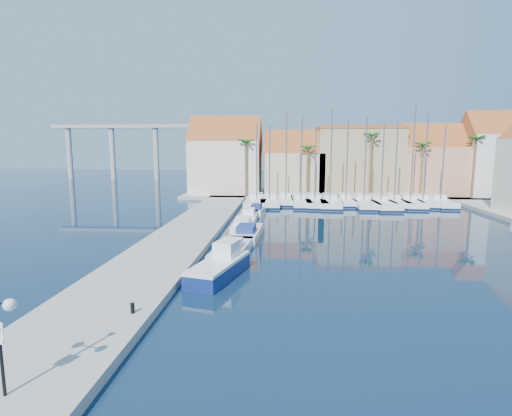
% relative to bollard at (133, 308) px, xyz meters
% --- Properties ---
extents(ground, '(260.00, 260.00, 0.00)m').
position_rel_bollard_xyz_m(ground, '(6.92, 5.28, -0.75)').
color(ground, '#081B31').
rests_on(ground, ground).
extents(quay_west, '(6.00, 77.00, 0.50)m').
position_rel_bollard_xyz_m(quay_west, '(-2.08, 18.78, -0.50)').
color(quay_west, gray).
rests_on(quay_west, ground).
extents(shore_north, '(54.00, 16.00, 0.50)m').
position_rel_bollard_xyz_m(shore_north, '(16.92, 53.28, -0.50)').
color(shore_north, gray).
rests_on(shore_north, ground).
extents(bollard, '(0.20, 0.20, 0.51)m').
position_rel_bollard_xyz_m(bollard, '(0.00, 0.00, 0.00)').
color(bollard, black).
rests_on(bollard, quay_west).
extents(fishing_boat, '(3.60, 6.51, 2.17)m').
position_rel_bollard_xyz_m(fishing_boat, '(3.11, 7.26, -0.04)').
color(fishing_boat, navy).
rests_on(fishing_boat, ground).
extents(motorboat_west_0, '(2.98, 7.26, 1.40)m').
position_rel_bollard_xyz_m(motorboat_west_0, '(3.19, 12.49, -0.25)').
color(motorboat_west_0, white).
rests_on(motorboat_west_0, ground).
extents(motorboat_west_1, '(2.62, 7.16, 1.40)m').
position_rel_bollard_xyz_m(motorboat_west_1, '(3.83, 18.56, -0.25)').
color(motorboat_west_1, white).
rests_on(motorboat_west_1, ground).
extents(motorboat_west_2, '(2.12, 6.43, 1.40)m').
position_rel_bollard_xyz_m(motorboat_west_2, '(3.07, 22.56, -0.25)').
color(motorboat_west_2, white).
rests_on(motorboat_west_2, ground).
extents(motorboat_west_3, '(1.89, 5.74, 1.40)m').
position_rel_bollard_xyz_m(motorboat_west_3, '(3.15, 28.49, -0.25)').
color(motorboat_west_3, white).
rests_on(motorboat_west_3, ground).
extents(motorboat_west_4, '(2.15, 5.39, 1.40)m').
position_rel_bollard_xyz_m(motorboat_west_4, '(3.81, 32.22, -0.25)').
color(motorboat_west_4, white).
rests_on(motorboat_west_4, ground).
extents(sailboat_0, '(3.15, 11.40, 11.88)m').
position_rel_bollard_xyz_m(sailboat_0, '(3.20, 40.84, -0.19)').
color(sailboat_0, white).
rests_on(sailboat_0, ground).
extents(sailboat_1, '(3.36, 10.51, 11.47)m').
position_rel_bollard_xyz_m(sailboat_1, '(5.02, 40.88, -0.19)').
color(sailboat_1, white).
rests_on(sailboat_1, ground).
extents(sailboat_2, '(2.41, 8.16, 13.44)m').
position_rel_bollard_xyz_m(sailboat_2, '(7.46, 42.29, -0.11)').
color(sailboat_2, white).
rests_on(sailboat_2, ground).
extents(sailboat_3, '(3.19, 10.40, 13.15)m').
position_rel_bollard_xyz_m(sailboat_3, '(9.65, 41.12, -0.17)').
color(sailboat_3, white).
rests_on(sailboat_3, ground).
extents(sailboat_4, '(3.40, 11.65, 11.14)m').
position_rel_bollard_xyz_m(sailboat_4, '(11.70, 41.41, -0.20)').
color(sailboat_4, white).
rests_on(sailboat_4, ground).
extents(sailboat_5, '(3.41, 11.17, 13.67)m').
position_rel_bollard_xyz_m(sailboat_5, '(13.88, 40.73, -0.17)').
color(sailboat_5, white).
rests_on(sailboat_5, ground).
extents(sailboat_6, '(2.83, 8.52, 12.57)m').
position_rel_bollard_xyz_m(sailboat_6, '(16.32, 42.08, -0.14)').
color(sailboat_6, white).
rests_on(sailboat_6, ground).
extents(sailboat_7, '(3.15, 11.74, 12.62)m').
position_rel_bollard_xyz_m(sailboat_7, '(18.72, 40.91, -0.19)').
color(sailboat_7, white).
rests_on(sailboat_7, ground).
extents(sailboat_8, '(3.68, 12.12, 11.94)m').
position_rel_bollard_xyz_m(sailboat_8, '(21.00, 40.44, -0.20)').
color(sailboat_8, white).
rests_on(sailboat_8, ground).
extents(sailboat_9, '(3.30, 10.22, 12.11)m').
position_rel_bollard_xyz_m(sailboat_9, '(23.18, 41.59, -0.18)').
color(sailboat_9, white).
rests_on(sailboat_9, ground).
extents(sailboat_10, '(3.54, 10.78, 14.54)m').
position_rel_bollard_xyz_m(sailboat_10, '(25.52, 41.46, -0.15)').
color(sailboat_10, white).
rests_on(sailboat_10, ground).
extents(sailboat_11, '(2.53, 8.86, 13.19)m').
position_rel_bollard_xyz_m(sailboat_11, '(27.45, 41.90, -0.14)').
color(sailboat_11, white).
rests_on(sailboat_11, ground).
extents(sailboat_12, '(2.90, 9.59, 11.46)m').
position_rel_bollard_xyz_m(sailboat_12, '(29.86, 41.65, -0.18)').
color(sailboat_12, white).
rests_on(sailboat_12, ground).
extents(building_0, '(12.30, 9.00, 13.50)m').
position_rel_bollard_xyz_m(building_0, '(-3.08, 52.28, 5.77)').
color(building_0, beige).
rests_on(building_0, shore_north).
extents(building_1, '(10.30, 8.00, 11.00)m').
position_rel_bollard_xyz_m(building_1, '(8.92, 52.28, 4.54)').
color(building_1, tan).
rests_on(building_1, shore_north).
extents(building_2, '(14.20, 10.20, 11.50)m').
position_rel_bollard_xyz_m(building_2, '(19.92, 53.28, 5.50)').
color(building_2, '#9B865F').
rests_on(building_2, shore_north).
extents(building_3, '(10.30, 8.00, 12.00)m').
position_rel_bollard_xyz_m(building_3, '(31.92, 52.28, 5.10)').
color(building_3, tan).
rests_on(building_3, shore_north).
extents(building_4, '(8.30, 8.00, 14.00)m').
position_rel_bollard_xyz_m(building_4, '(40.92, 51.28, 6.21)').
color(building_4, silver).
rests_on(building_4, shore_north).
extents(palm_0, '(2.60, 2.60, 10.15)m').
position_rel_bollard_xyz_m(palm_0, '(0.92, 47.28, 8.32)').
color(palm_0, brown).
rests_on(palm_0, shore_north).
extents(palm_1, '(2.60, 2.60, 9.15)m').
position_rel_bollard_xyz_m(palm_1, '(10.92, 47.28, 7.38)').
color(palm_1, brown).
rests_on(palm_1, shore_north).
extents(palm_2, '(2.60, 2.60, 11.15)m').
position_rel_bollard_xyz_m(palm_2, '(20.92, 47.28, 9.26)').
color(palm_2, brown).
rests_on(palm_2, shore_north).
extents(palm_3, '(2.60, 2.60, 9.65)m').
position_rel_bollard_xyz_m(palm_3, '(28.92, 47.28, 7.85)').
color(palm_3, brown).
rests_on(palm_3, shore_north).
extents(palm_4, '(2.60, 2.60, 10.65)m').
position_rel_bollard_xyz_m(palm_4, '(36.92, 47.28, 8.79)').
color(palm_4, brown).
rests_on(palm_4, shore_north).
extents(viaduct, '(48.00, 2.20, 14.45)m').
position_rel_bollard_xyz_m(viaduct, '(-32.15, 87.28, 9.49)').
color(viaduct, '#9E9E99').
rests_on(viaduct, ground).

